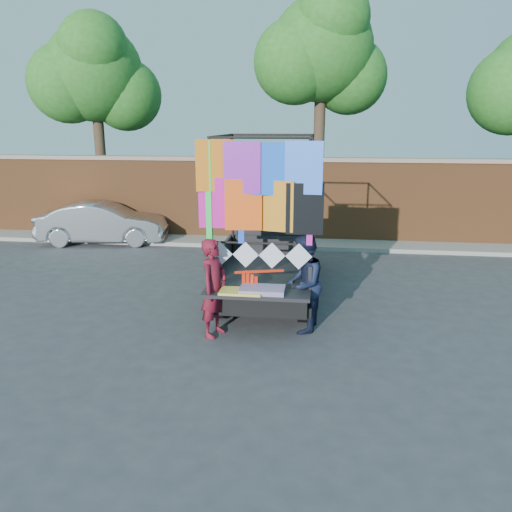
# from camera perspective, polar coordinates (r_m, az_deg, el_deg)

# --- Properties ---
(ground) EXTENTS (90.00, 90.00, 0.00)m
(ground) POSITION_cam_1_polar(r_m,az_deg,el_deg) (9.35, -0.01, -7.80)
(ground) COLOR #38383A
(ground) RESTS_ON ground
(brick_wall) EXTENTS (30.00, 0.45, 2.61)m
(brick_wall) POSITION_cam_1_polar(r_m,az_deg,el_deg) (15.76, 3.30, 6.55)
(brick_wall) COLOR brown
(brick_wall) RESTS_ON ground
(curb) EXTENTS (30.00, 1.20, 0.12)m
(curb) POSITION_cam_1_polar(r_m,az_deg,el_deg) (15.31, 3.04, 1.48)
(curb) COLOR gray
(curb) RESTS_ON ground
(tree_left) EXTENTS (4.20, 3.30, 7.05)m
(tree_left) POSITION_cam_1_polar(r_m,az_deg,el_deg) (18.38, -18.02, 18.91)
(tree_left) COLOR #38281C
(tree_left) RESTS_ON ground
(tree_mid) EXTENTS (4.20, 3.30, 7.73)m
(tree_mid) POSITION_cam_1_polar(r_m,az_deg,el_deg) (16.81, 7.58, 21.92)
(tree_mid) COLOR #38281C
(tree_mid) RESTS_ON ground
(pickup_truck) EXTENTS (2.16, 5.42, 3.41)m
(pickup_truck) POSITION_cam_1_polar(r_m,az_deg,el_deg) (11.35, 1.98, 0.87)
(pickup_truck) COLOR black
(pickup_truck) RESTS_ON ground
(sedan) EXTENTS (4.02, 1.88, 1.28)m
(sedan) POSITION_cam_1_polar(r_m,az_deg,el_deg) (16.13, -17.08, 3.63)
(sedan) COLOR #B0B1B7
(sedan) RESTS_ON ground
(woman) EXTENTS (0.59, 0.73, 1.73)m
(woman) POSITION_cam_1_polar(r_m,az_deg,el_deg) (8.64, -4.82, -3.66)
(woman) COLOR maroon
(woman) RESTS_ON ground
(man) EXTENTS (0.77, 0.93, 1.76)m
(man) POSITION_cam_1_polar(r_m,az_deg,el_deg) (8.83, 5.44, -3.18)
(man) COLOR #151C35
(man) RESTS_ON ground
(streamer_bundle) EXTENTS (0.84, 0.28, 0.60)m
(streamer_bundle) POSITION_cam_1_polar(r_m,az_deg,el_deg) (8.67, -0.27, -2.88)
(streamer_bundle) COLOR red
(streamer_bundle) RESTS_ON ground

